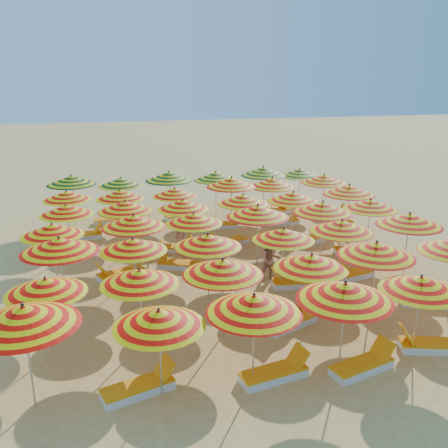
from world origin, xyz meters
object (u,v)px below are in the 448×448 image
Objects in this scene: umbrella_22 at (323,208)px; lounger_21 at (113,220)px; umbrella_13 at (133,245)px; umbrella_20 at (194,218)px; umbrella_25 at (125,206)px; lounger_15 at (304,240)px; lounger_3 at (430,345)px; lounger_5 at (289,322)px; umbrella_10 at (376,250)px; lounger_17 at (84,235)px; lounger_12 at (143,252)px; lounger_16 at (335,233)px; lounger_24 at (290,209)px; lounger_7 at (295,283)px; lounger_0 at (140,387)px; umbrella_0 at (24,316)px; umbrella_17 at (409,220)px; lounger_13 at (172,248)px; lounger_9 at (120,274)px; umbrella_15 at (284,234)px; umbrella_9 at (311,262)px; umbrella_28 at (293,197)px; umbrella_35 at (324,179)px; umbrella_21 at (258,211)px; lounger_6 at (429,301)px; lounger_19 at (282,221)px; umbrella_7 at (139,277)px; lounger_11 at (354,251)px; umbrella_16 at (342,226)px; umbrella_36 at (71,180)px; umbrella_14 at (208,241)px; umbrella_1 at (159,319)px; lounger_8 at (350,275)px; umbrella_2 at (254,304)px; umbrella_39 at (216,176)px; umbrella_41 at (300,172)px; beachgoer_b at (271,260)px; lounger_23 at (273,208)px; umbrella_40 at (264,171)px; umbrella_3 at (345,292)px; umbrella_33 at (231,182)px; umbrella_34 at (272,182)px; lounger_2 at (363,365)px; umbrella_38 at (169,176)px; umbrella_4 at (421,284)px; lounger_14 at (229,242)px; lounger_22 at (182,215)px; umbrella_30 at (66,196)px; umbrella_8 at (223,267)px.

umbrella_22 is 10.90m from lounger_21.
umbrella_13 is 0.97× the size of umbrella_20.
lounger_15 is at bearing -2.24° from umbrella_25.
lounger_5 is at bearing -15.96° from lounger_3.
umbrella_10 reaches higher than lounger_17.
lounger_12 is 1.00× the size of lounger_16.
lounger_24 is at bearing 28.13° from umbrella_25.
lounger_24 is (3.34, 9.34, 0.00)m from lounger_7.
lounger_0 is 1.00× the size of lounger_5.
umbrella_0 is at bearing 37.85° from lounger_7.
umbrella_17 is 1.41× the size of lounger_13.
lounger_3 is at bearing 115.21° from lounger_9.
lounger_9 is (-0.42, -2.32, -1.94)m from umbrella_25.
umbrella_20 is (-2.63, 2.53, 0.01)m from umbrella_15.
umbrella_10 is at bearing 3.41° from umbrella_9.
umbrella_28 reaches higher than lounger_21.
umbrella_35 reaches higher than umbrella_15.
lounger_0 is at bearing -86.43° from lounger_17.
umbrella_21 reaches higher than umbrella_20.
lounger_3 is at bearing -62.22° from umbrella_15.
lounger_6 is 9.72m from lounger_19.
umbrella_7 is 4.68m from lounger_5.
lounger_11 is at bearing 50.89° from umbrella_9.
umbrella_16 is 13.48m from umbrella_36.
umbrella_14 is 1.55× the size of lounger_15.
lounger_19 is at bearing 41.54° from umbrella_20.
umbrella_1 is 9.29m from lounger_8.
umbrella_39 is (2.37, 14.55, -0.01)m from umbrella_2.
beachgoer_b is (-4.60, -8.80, -1.29)m from umbrella_41.
umbrella_40 is at bearing -177.47° from lounger_23.
umbrella_17 is at bearing -97.96° from lounger_3.
umbrella_9 is 13.11m from umbrella_41.
umbrella_33 reaches higher than umbrella_3.
umbrella_34 reaches higher than lounger_11.
umbrella_39 is at bearing 0.61° from lounger_21.
lounger_2 is at bearing -100.55° from umbrella_28.
umbrella_38 reaches higher than lounger_3.
umbrella_4 reaches higher than lounger_21.
lounger_8 is 1.18× the size of beachgoer_b.
lounger_21 and lounger_23 have the same top height.
lounger_0 is at bearing 43.47° from lounger_14.
lounger_15 is 0.99× the size of lounger_22.
umbrella_38 is (2.15, 14.38, 0.27)m from umbrella_1.
umbrella_39 is 1.62× the size of lounger_2.
umbrella_2 is 1.33× the size of lounger_12.
umbrella_30 is 1.53× the size of lounger_7.
umbrella_36 is (-4.58, 12.32, 0.11)m from umbrella_8.
umbrella_41 is at bearing -104.58° from lounger_7.
umbrella_15 is 4.97m from umbrella_28.
umbrella_10 reaches higher than lounger_2.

